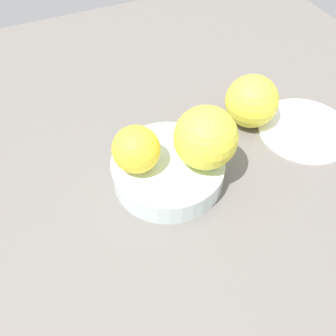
{
  "coord_description": "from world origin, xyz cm",
  "views": [
    {
      "loc": [
        31.64,
        -14.13,
        43.23
      ],
      "look_at": [
        0.0,
        0.0,
        2.27
      ],
      "focal_mm": 39.5,
      "sensor_mm": 36.0,
      "label": 1
    }
  ],
  "objects_px": {
    "fruit_bowl": "(168,170)",
    "orange_in_bowl_1": "(136,149)",
    "orange_loose_0": "(252,101)",
    "orange_in_bowl_0": "(206,138)",
    "side_plate": "(304,127)"
  },
  "relations": [
    {
      "from": "fruit_bowl",
      "to": "orange_in_bowl_1",
      "type": "xyz_separation_m",
      "value": [
        -0.01,
        -0.04,
        0.05
      ]
    },
    {
      "from": "orange_in_bowl_1",
      "to": "orange_loose_0",
      "type": "height_order",
      "value": "orange_in_bowl_1"
    },
    {
      "from": "orange_in_bowl_0",
      "to": "orange_in_bowl_1",
      "type": "distance_m",
      "value": 0.09
    },
    {
      "from": "fruit_bowl",
      "to": "orange_in_bowl_1",
      "type": "relative_size",
      "value": 2.47
    },
    {
      "from": "orange_in_bowl_0",
      "to": "side_plate",
      "type": "distance_m",
      "value": 0.22
    },
    {
      "from": "fruit_bowl",
      "to": "orange_in_bowl_1",
      "type": "distance_m",
      "value": 0.07
    },
    {
      "from": "orange_in_bowl_1",
      "to": "orange_loose_0",
      "type": "xyz_separation_m",
      "value": [
        -0.05,
        0.22,
        -0.03
      ]
    },
    {
      "from": "orange_loose_0",
      "to": "side_plate",
      "type": "xyz_separation_m",
      "value": [
        0.05,
        0.08,
        -0.04
      ]
    },
    {
      "from": "fruit_bowl",
      "to": "orange_loose_0",
      "type": "relative_size",
      "value": 1.88
    },
    {
      "from": "fruit_bowl",
      "to": "orange_in_bowl_0",
      "type": "distance_m",
      "value": 0.08
    },
    {
      "from": "side_plate",
      "to": "orange_in_bowl_0",
      "type": "bearing_deg",
      "value": -83.84
    },
    {
      "from": "fruit_bowl",
      "to": "orange_in_bowl_0",
      "type": "bearing_deg",
      "value": 69.27
    },
    {
      "from": "orange_in_bowl_1",
      "to": "orange_loose_0",
      "type": "relative_size",
      "value": 0.76
    },
    {
      "from": "fruit_bowl",
      "to": "orange_in_bowl_1",
      "type": "height_order",
      "value": "orange_in_bowl_1"
    },
    {
      "from": "orange_loose_0",
      "to": "side_plate",
      "type": "bearing_deg",
      "value": 54.27
    }
  ]
}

